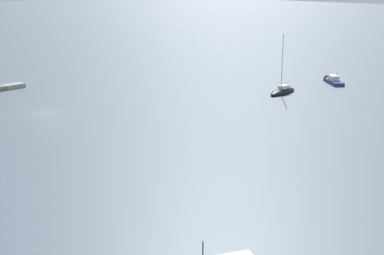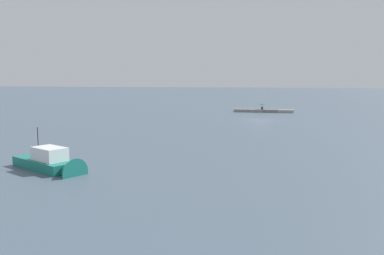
% 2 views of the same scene
% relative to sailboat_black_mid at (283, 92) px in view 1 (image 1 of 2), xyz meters
% --- Properties ---
extents(ground_plane, '(500.00, 500.00, 0.00)m').
position_rel_sailboat_black_mid_xyz_m(ground_plane, '(28.76, -14.60, -0.29)').
color(ground_plane, '#475666').
extents(sailboat_black_mid, '(5.85, 2.00, 8.61)m').
position_rel_sailboat_black_mid_xyz_m(sailboat_black_mid, '(0.00, 0.00, 0.00)').
color(sailboat_black_mid, black).
rests_on(sailboat_black_mid, ground_plane).
extents(motorboat_navy_mid, '(4.38, 4.84, 2.81)m').
position_rel_sailboat_black_mid_xyz_m(motorboat_navy_mid, '(-11.58, 1.18, 0.01)').
color(motorboat_navy_mid, navy).
rests_on(motorboat_navy_mid, ground_plane).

